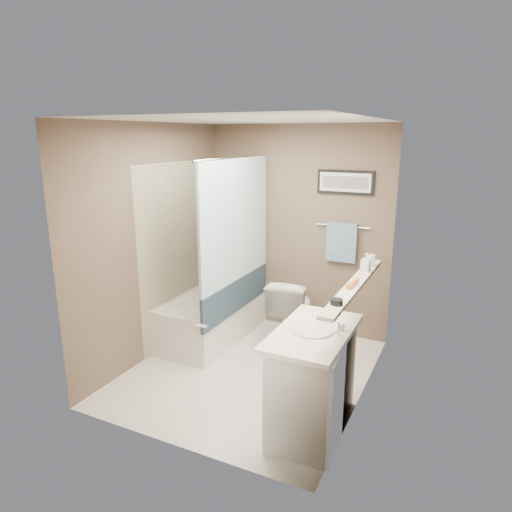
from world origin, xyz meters
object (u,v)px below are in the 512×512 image
at_px(candle_bowl_near, 337,302).
at_px(soap_bottle, 366,262).
at_px(glass_jar, 370,260).
at_px(toilet, 292,310).
at_px(bathtub, 214,315).
at_px(hair_brush_front, 353,283).
at_px(vanity, 313,382).

distance_m(candle_bowl_near, soap_bottle, 0.91).
bearing_deg(glass_jar, soap_bottle, -90.00).
bearing_deg(soap_bottle, glass_jar, 90.00).
relative_size(toilet, glass_jar, 7.57).
bearing_deg(toilet, soap_bottle, 140.59).
distance_m(bathtub, candle_bowl_near, 2.36).
height_order(toilet, soap_bottle, soap_bottle).
bearing_deg(bathtub, glass_jar, -4.47).
distance_m(toilet, soap_bottle, 1.37).
xyz_separation_m(toilet, soap_bottle, (0.92, -0.61, 0.82)).
xyz_separation_m(bathtub, hair_brush_front, (1.79, -0.81, 0.89)).
distance_m(toilet, hair_brush_front, 1.59).
bearing_deg(vanity, candle_bowl_near, -31.64).
xyz_separation_m(vanity, hair_brush_front, (0.19, 0.36, 0.74)).
xyz_separation_m(candle_bowl_near, hair_brush_front, (0.00, 0.45, 0.00)).
distance_m(toilet, vanity, 1.60).
distance_m(bathtub, soap_bottle, 2.05).
xyz_separation_m(bathtub, glass_jar, (1.79, -0.16, 0.92)).
height_order(bathtub, soap_bottle, soap_bottle).
xyz_separation_m(hair_brush_front, glass_jar, (0.00, 0.65, 0.03)).
distance_m(vanity, glass_jar, 1.27).
distance_m(bathtub, vanity, 1.99).
relative_size(toilet, candle_bowl_near, 8.41).
xyz_separation_m(vanity, soap_bottle, (0.19, 0.81, 0.80)).
distance_m(bathtub, hair_brush_front, 2.15).
xyz_separation_m(toilet, glass_jar, (0.92, -0.42, 0.79)).
height_order(vanity, hair_brush_front, hair_brush_front).
relative_size(glass_jar, soap_bottle, 0.62).
height_order(bathtub, hair_brush_front, hair_brush_front).
bearing_deg(hair_brush_front, vanity, -117.47).
bearing_deg(candle_bowl_near, bathtub, 144.70).
height_order(toilet, glass_jar, glass_jar).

